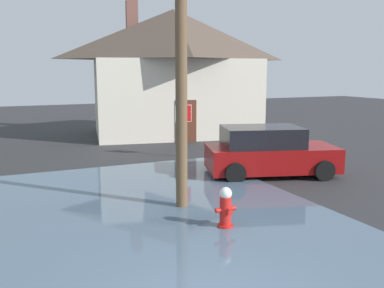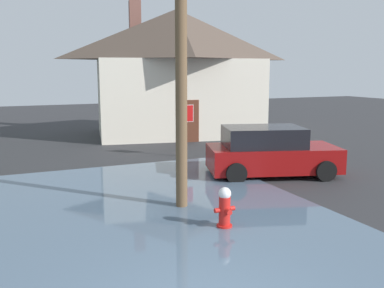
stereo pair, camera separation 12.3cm
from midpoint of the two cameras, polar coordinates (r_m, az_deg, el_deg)
flood_puddle at (r=8.87m, az=-4.69°, el=-12.41°), size 8.88×13.66×0.07m
fire_hydrant at (r=9.30m, az=4.72°, el=-8.56°), size 0.47×0.40×0.94m
utility_pole at (r=10.27m, az=-1.10°, el=13.50°), size 1.60×0.28×7.75m
stop_sign_far at (r=16.85m, az=-0.68°, el=3.16°), size 0.67×0.08×2.05m
house at (r=23.05m, az=-1.91°, el=9.70°), size 9.72×7.58×7.00m
parked_car at (r=14.18m, az=10.51°, el=-1.07°), size 4.50×3.03×1.59m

